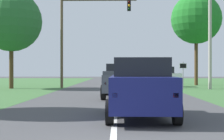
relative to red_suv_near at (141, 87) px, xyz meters
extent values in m
plane|color=#424244|center=(-0.85, 7.46, -1.04)|extent=(120.00, 120.00, 0.00)
cube|color=white|center=(-0.85, -3.54, -1.03)|extent=(0.16, 43.33, 0.01)
cube|color=navy|center=(0.00, -0.05, -0.16)|extent=(2.00, 4.54, 1.03)
cube|color=black|center=(0.00, 0.18, 0.64)|extent=(1.75, 2.82, 0.58)
cube|color=red|center=(-0.82, -2.27, -0.11)|extent=(0.14, 0.06, 0.12)
cube|color=red|center=(0.77, -2.29, -0.11)|extent=(0.14, 0.06, 0.12)
cylinder|color=black|center=(-0.96, 1.36, -0.68)|extent=(0.24, 0.72, 0.72)
cylinder|color=black|center=(0.99, 1.34, -0.68)|extent=(0.24, 0.72, 0.72)
cylinder|color=black|center=(-0.99, -1.44, -0.68)|extent=(0.24, 0.72, 0.72)
cylinder|color=black|center=(0.96, -1.46, -0.68)|extent=(0.24, 0.72, 0.72)
cube|color=#4C515B|center=(-0.47, 8.14, -0.17)|extent=(2.24, 5.18, 0.93)
cube|color=black|center=(-0.48, 7.88, 0.60)|extent=(1.85, 2.02, 0.60)
cube|color=#41454E|center=(-0.54, 6.56, 0.40)|extent=(1.99, 2.02, 0.20)
cube|color=red|center=(-1.40, 5.67, -0.12)|extent=(0.14, 0.07, 0.12)
cube|color=red|center=(0.23, 5.59, -0.12)|extent=(0.14, 0.07, 0.12)
cylinder|color=black|center=(-1.39, 9.76, -0.64)|extent=(0.28, 0.81, 0.80)
cylinder|color=black|center=(0.61, 9.66, -0.64)|extent=(0.28, 0.81, 0.80)
cylinder|color=black|center=(-1.54, 6.61, -0.64)|extent=(0.28, 0.81, 0.80)
cylinder|color=black|center=(0.46, 6.51, -0.64)|extent=(0.28, 0.81, 0.80)
cylinder|color=brown|center=(-5.78, 18.45, 3.18)|extent=(0.24, 0.24, 8.44)
cube|color=#4C3D2B|center=(-2.45, 18.45, 6.80)|extent=(6.66, 0.16, 0.16)
cube|color=black|center=(0.21, 18.45, 6.25)|extent=(0.32, 0.28, 0.90)
sphere|color=black|center=(0.21, 18.30, 6.55)|extent=(0.22, 0.22, 0.22)
sphere|color=orange|center=(0.21, 18.30, 6.25)|extent=(0.22, 0.22, 0.22)
sphere|color=black|center=(0.21, 18.30, 5.95)|extent=(0.22, 0.22, 0.22)
cylinder|color=gray|center=(4.63, 16.64, 0.11)|extent=(0.08, 0.08, 2.28)
cube|color=white|center=(4.63, 16.61, 0.90)|extent=(0.60, 0.03, 0.44)
cube|color=black|center=(4.63, 16.59, 0.90)|extent=(0.52, 0.01, 0.36)
cylinder|color=#4C351E|center=(7.37, 23.69, 1.45)|extent=(0.36, 0.36, 4.96)
sphere|color=#1F7024|center=(7.37, 23.69, 5.88)|extent=(5.21, 5.21, 5.21)
cube|color=silver|center=(2.76, 20.26, -0.22)|extent=(4.75, 1.94, 0.95)
cube|color=black|center=(3.00, 20.26, 0.56)|extent=(2.86, 1.67, 0.61)
cube|color=red|center=(0.46, 21.07, -0.17)|extent=(0.06, 0.14, 0.12)
cube|color=red|center=(0.42, 19.58, -0.17)|extent=(0.06, 0.14, 0.12)
cylinder|color=black|center=(4.24, 21.13, -0.70)|extent=(0.69, 0.24, 0.68)
cylinder|color=black|center=(4.19, 19.32, -0.70)|extent=(0.69, 0.24, 0.68)
cylinder|color=black|center=(1.33, 21.21, -0.70)|extent=(0.69, 0.24, 0.68)
cylinder|color=black|center=(1.28, 19.40, -0.70)|extent=(0.69, 0.24, 0.68)
cylinder|color=#9E998E|center=(6.83, 16.50, 3.41)|extent=(0.28, 0.28, 8.89)
cylinder|color=#4C351E|center=(-9.92, 17.26, 0.88)|extent=(0.36, 0.36, 3.83)
sphere|color=#26612D|center=(-9.92, 17.26, 4.75)|extent=(5.22, 5.22, 5.22)
camera|label=1|loc=(-0.74, -11.05, 0.56)|focal=53.35mm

